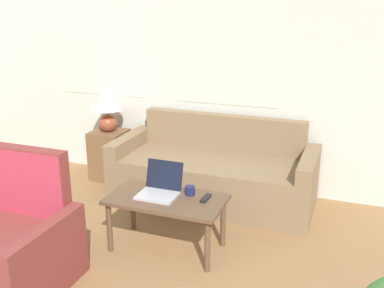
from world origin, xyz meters
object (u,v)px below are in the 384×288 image
(laptop, at_px, (160,188))
(cup_navy, at_px, (190,191))
(tv_remote, at_px, (206,198))
(coffee_table, at_px, (166,204))
(armchair, at_px, (11,249))
(table_lamp, at_px, (107,104))
(couch, at_px, (214,174))

(laptop, relative_size, cup_navy, 3.92)
(tv_remote, bearing_deg, coffee_table, -164.85)
(armchair, relative_size, laptop, 3.03)
(coffee_table, bearing_deg, laptop, 148.04)
(armchair, xyz_separation_m, table_lamp, (-0.38, 1.99, 0.59))
(armchair, xyz_separation_m, coffee_table, (0.84, 0.81, 0.12))
(armchair, bearing_deg, couch, 64.04)
(armchair, distance_m, tv_remote, 1.46)
(couch, xyz_separation_m, armchair, (-0.90, -1.85, 0.00))
(armchair, relative_size, coffee_table, 1.01)
(armchair, relative_size, table_lamp, 1.89)
(laptop, bearing_deg, tv_remote, 5.31)
(couch, distance_m, table_lamp, 1.42)
(couch, relative_size, tv_remote, 13.08)
(couch, height_order, laptop, couch)
(table_lamp, height_order, laptop, table_lamp)
(armchair, distance_m, table_lamp, 2.11)
(cup_navy, xyz_separation_m, tv_remote, (0.15, -0.04, -0.03))
(armchair, relative_size, tv_remote, 6.18)
(tv_remote, bearing_deg, cup_navy, 165.32)
(laptop, bearing_deg, table_lamp, 135.21)
(cup_navy, relative_size, tv_remote, 0.52)
(table_lamp, relative_size, coffee_table, 0.53)
(couch, bearing_deg, laptop, -98.03)
(table_lamp, height_order, tv_remote, table_lamp)
(laptop, bearing_deg, cup_navy, 17.80)
(couch, distance_m, coffee_table, 1.05)
(tv_remote, bearing_deg, armchair, -141.79)
(couch, distance_m, laptop, 1.03)
(table_lamp, xyz_separation_m, laptop, (1.14, -1.13, -0.36))
(couch, relative_size, cup_navy, 25.14)
(armchair, xyz_separation_m, laptop, (0.76, 0.86, 0.23))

